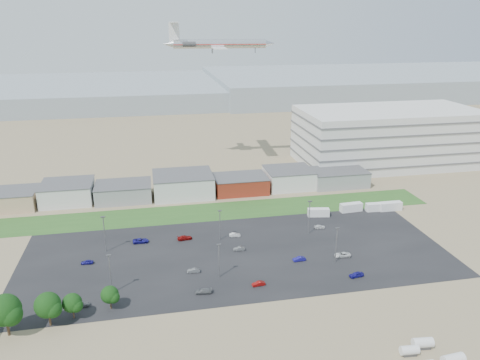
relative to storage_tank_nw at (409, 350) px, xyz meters
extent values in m
plane|color=#7F6E50|center=(-30.63, 28.30, -1.10)|extent=(700.00, 700.00, 0.00)
cube|color=black|center=(-25.63, 48.30, -1.09)|extent=(120.00, 50.00, 0.01)
cube|color=#2B5720|center=(-30.63, 80.30, -1.09)|extent=(160.00, 16.00, 0.02)
cube|color=silver|center=(59.37, 123.30, 11.40)|extent=(80.00, 40.00, 25.00)
imported|color=silver|center=(3.17, 40.84, -0.46)|extent=(4.69, 2.40, 1.27)
imported|color=navy|center=(-9.49, 40.91, -0.50)|extent=(3.66, 1.46, 1.19)
imported|color=navy|center=(2.40, 29.92, -0.44)|extent=(4.03, 2.01, 1.32)
imported|color=#595B5E|center=(-37.50, 30.03, -0.50)|extent=(4.31, 2.19, 1.20)
imported|color=#595B5E|center=(-38.79, 40.42, -0.54)|extent=(3.48, 1.53, 1.11)
imported|color=navy|center=(-66.93, 50.66, -0.53)|extent=(3.41, 1.61, 1.13)
imported|color=maroon|center=(-39.43, 60.32, -0.45)|extent=(4.64, 2.37, 1.29)
imported|color=#595B5E|center=(-24.57, 50.23, -0.54)|extent=(3.44, 1.34, 1.12)
imported|color=silver|center=(3.62, 60.11, -0.52)|extent=(3.53, 1.68, 1.16)
imported|color=navy|center=(-52.56, 60.86, -0.45)|extent=(4.71, 2.21, 1.30)
imported|color=#595B5E|center=(-65.99, 30.09, -0.52)|extent=(3.97, 1.62, 1.15)
imported|color=silver|center=(-24.11, 59.53, -0.54)|extent=(3.51, 1.54, 1.12)
imported|color=maroon|center=(-23.48, 30.74, -0.54)|extent=(3.47, 1.51, 1.11)
camera|label=1|loc=(-48.06, -68.70, 62.23)|focal=35.00mm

